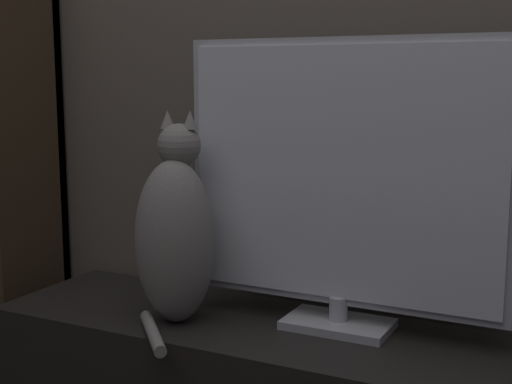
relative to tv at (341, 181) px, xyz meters
name	(u,v)px	position (x,y,z in m)	size (l,w,h in m)	color
tv	(341,181)	(0.00, 0.00, 0.00)	(0.78, 0.15, 0.68)	#B7B7BC
cat	(176,235)	(-0.37, -0.13, -0.14)	(0.22, 0.33, 0.51)	gray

